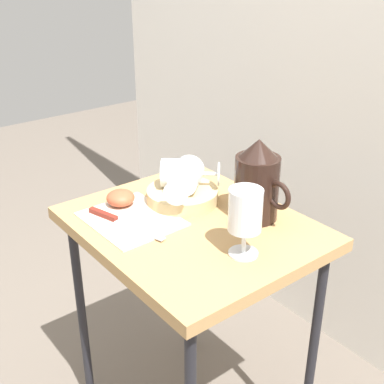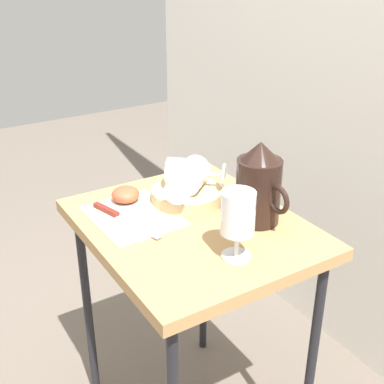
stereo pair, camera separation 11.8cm
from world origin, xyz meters
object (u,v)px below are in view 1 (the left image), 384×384
Objects in this scene: wine_glass_upright at (244,214)px; knife at (115,219)px; table at (192,246)px; wine_glass_tipped_far at (180,173)px; wine_glass_tipped_near at (186,176)px; apple_half_left at (121,198)px; pitcher at (257,187)px; basket_tray at (182,196)px.

wine_glass_upright is 0.33m from knife.
knife reaches higher than table.
wine_glass_tipped_far is at bearing 91.43° from knife.
wine_glass_tipped_near is at bearing -3.09° from wine_glass_tipped_far.
apple_half_left reaches higher than table.
table is at bearing 179.36° from wine_glass_upright.
knife is (-0.02, -0.20, -0.06)m from wine_glass_tipped_near.
wine_glass_upright is (0.18, -0.00, 0.16)m from table.
basket_tray is at bearing -153.24° from pitcher.
knife is at bearing -93.99° from basket_tray.
table is 9.37× the size of apple_half_left.
wine_glass_upright is 0.37m from apple_half_left.
basket_tray reaches higher than knife.
table is 2.96× the size of knife.
pitcher is 1.29× the size of wine_glass_tipped_far.
basket_tray is at bearing 169.87° from wine_glass_upright.
wine_glass_tipped_far is at bearing 176.91° from wine_glass_tipped_near.
wine_glass_tipped_far reaches higher than apple_half_left.
pitcher is at bearing 41.75° from apple_half_left.
knife is (-0.29, -0.14, -0.09)m from wine_glass_upright.
pitcher is (0.17, 0.09, 0.06)m from basket_tray.
table is 0.17m from wine_glass_tipped_near.
basket_tray is 0.16m from apple_half_left.
table is at bearing -118.88° from pitcher.
wine_glass_tipped_far is 2.18× the size of apple_half_left.
basket_tray is at bearing -18.55° from wine_glass_tipped_far.
basket_tray is at bearing 154.62° from table.
wine_glass_tipped_near reaches higher than basket_tray.
wine_glass_upright is 0.30m from wine_glass_tipped_far.
wine_glass_tipped_near is at bearing 30.03° from basket_tray.
basket_tray is 0.21m from pitcher.
wine_glass_tipped_near is (-0.17, -0.08, -0.01)m from pitcher.
table is 3.65× the size of basket_tray.
wine_glass_upright is at bearing -10.13° from basket_tray.
wine_glass_upright is (0.10, -0.14, 0.02)m from pitcher.
table is at bearing 26.68° from apple_half_left.
apple_half_left reaches higher than knife.
knife is (-0.19, -0.28, -0.07)m from pitcher.
wine_glass_upright is 0.27m from wine_glass_tipped_near.
wine_glass_tipped_near is 0.17m from apple_half_left.
pitcher is 0.17m from wine_glass_upright.
basket_tray is at bearing 60.65° from apple_half_left.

